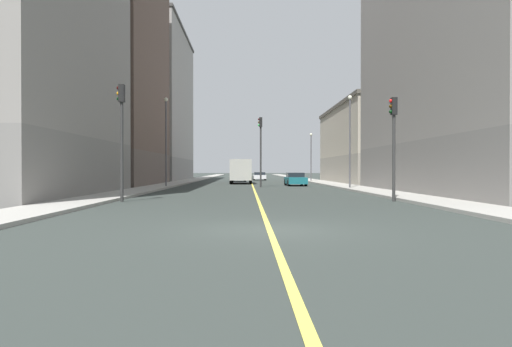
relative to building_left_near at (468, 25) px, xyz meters
name	(u,v)px	position (x,y,z in m)	size (l,w,h in m)	color
ground_plane	(269,230)	(-14.31, -17.96, -11.43)	(400.00, 400.00, 0.00)	#2E3431
sidewalk_left	(316,181)	(-5.53, 31.04, -11.35)	(2.68, 168.00, 0.15)	#9E9B93
sidewalk_right	(186,181)	(-23.09, 31.04, -11.35)	(2.68, 168.00, 0.15)	#9E9B93
lane_center_stripe	(251,182)	(-14.31, 31.04, -11.42)	(0.16, 154.00, 0.01)	#E5D14C
building_left_near	(468,25)	(0.00, 0.00, 0.00)	(8.68, 24.64, 22.84)	slate
building_left_mid	(370,144)	(0.00, 24.44, -6.72)	(8.68, 22.81, 9.40)	#9D9688
building_right_corner	(25,9)	(-28.62, -2.10, 0.14)	(8.68, 18.40, 23.11)	slate
building_right_midblock	(114,74)	(-28.62, 16.97, 0.10)	(8.68, 18.13, 23.03)	brown
building_right_distant	(157,106)	(-28.62, 39.36, -0.01)	(8.68, 23.67, 22.81)	gray
traffic_light_left_near	(394,134)	(-7.28, -6.99, -7.89)	(0.40, 0.32, 5.41)	#2D2D2D
traffic_light_right_near	(121,126)	(-21.37, -6.99, -7.52)	(0.40, 0.32, 6.04)	#2D2D2D
traffic_light_median_far	(261,142)	(-13.63, 11.93, -7.24)	(0.40, 0.32, 6.52)	#2D2D2D
street_lamp_left_near	(350,132)	(-6.27, 7.49, -6.64)	(0.36, 0.36, 7.73)	#4C4C51
street_lamp_right_near	(166,133)	(-22.36, 11.59, -6.43)	(0.36, 0.36, 8.14)	#4C4C51
street_lamp_left_far	(311,152)	(-6.27, 30.50, -7.35)	(0.36, 0.36, 6.39)	#4C4C51
car_white	(259,176)	(-12.92, 40.21, -10.81)	(2.00, 4.23, 1.23)	white
car_teal	(295,179)	(-9.94, 15.93, -10.78)	(2.05, 4.26, 1.34)	#196670
car_blue	(239,177)	(-16.02, 32.48, -10.81)	(2.02, 4.51, 1.24)	#23389E
box_truck	(241,171)	(-15.58, 22.95, -9.90)	(2.53, 7.14, 2.81)	maroon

